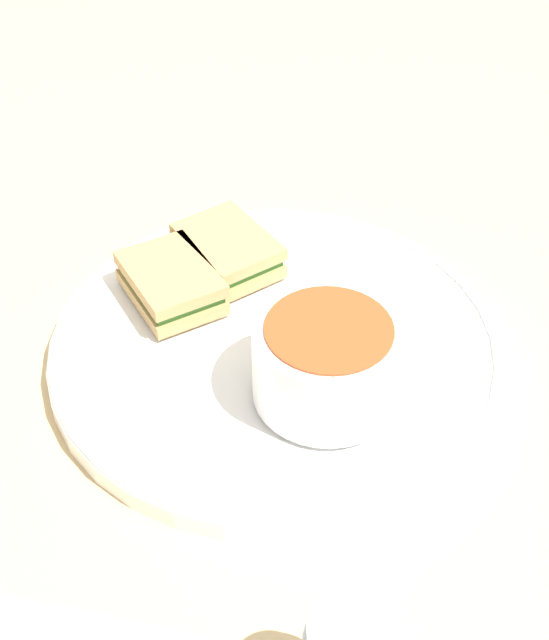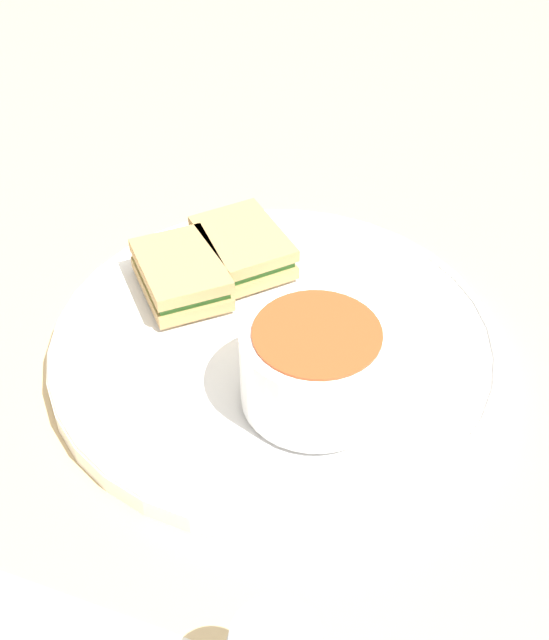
% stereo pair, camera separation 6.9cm
% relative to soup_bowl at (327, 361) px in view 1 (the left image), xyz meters
% --- Properties ---
extents(ground_plane, '(2.40, 2.40, 0.00)m').
position_rel_soup_bowl_xyz_m(ground_plane, '(-0.03, -0.06, -0.05)').
color(ground_plane, '#D1B27F').
extents(plate, '(0.36, 0.36, 0.02)m').
position_rel_soup_bowl_xyz_m(plate, '(-0.03, -0.06, -0.04)').
color(plate, white).
rests_on(plate, ground_plane).
extents(soup_bowl, '(0.11, 0.11, 0.06)m').
position_rel_soup_bowl_xyz_m(soup_bowl, '(0.00, 0.00, 0.00)').
color(soup_bowl, white).
rests_on(soup_bowl, plate).
extents(spoon, '(0.10, 0.06, 0.01)m').
position_rel_soup_bowl_xyz_m(spoon, '(-0.10, -0.01, -0.03)').
color(spoon, silver).
rests_on(spoon, plate).
extents(sandwich_half_near, '(0.09, 0.11, 0.03)m').
position_rel_soup_bowl_xyz_m(sandwich_half_near, '(-0.09, -0.15, -0.02)').
color(sandwich_half_near, tan).
rests_on(sandwich_half_near, plate).
extents(sandwich_half_far, '(0.10, 0.11, 0.03)m').
position_rel_soup_bowl_xyz_m(sandwich_half_far, '(-0.03, -0.16, -0.02)').
color(sandwich_half_far, tan).
rests_on(sandwich_half_far, plate).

